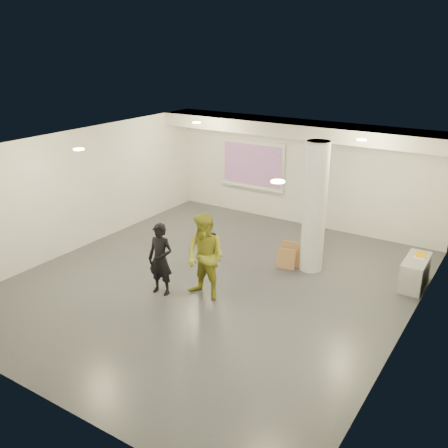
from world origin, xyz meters
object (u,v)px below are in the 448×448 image
Objects in this scene: column at (314,208)px; projection_screen at (252,165)px; woman at (161,259)px; man at (205,257)px; credenza at (415,272)px.

column is 4.08m from projection_screen.
projection_screen reaches higher than woman.
column is 3.60m from woman.
column reaches higher than man.
column is 2.81m from man.
woman reaches higher than credenza.
projection_screen is (-3.10, 2.65, 0.03)m from column.
column is 1.43× the size of projection_screen.
woman is at bearing -80.31° from projection_screen.
projection_screen is 5.90m from credenza.
credenza is 5.45m from woman.
credenza is at bearing 29.41° from woman.
man is at bearing -70.38° from projection_screen.
credenza is at bearing 43.64° from man.
man is at bearing 14.95° from woman.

